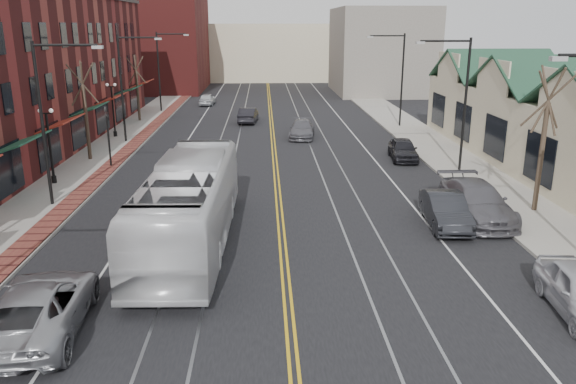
{
  "coord_description": "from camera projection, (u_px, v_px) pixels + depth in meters",
  "views": [
    {
      "loc": [
        -0.73,
        -11.59,
        8.88
      ],
      "look_at": [
        0.27,
        11.37,
        2.0
      ],
      "focal_mm": 35.0,
      "sensor_mm": 36.0,
      "label": 1
    }
  ],
  "objects": [
    {
      "name": "sidewalk_left",
      "position": [
        69.0,
        184.0,
        32.28
      ],
      "size": [
        4.0,
        120.0,
        0.15
      ],
      "primitive_type": "cube",
      "color": "gray",
      "rests_on": "ground"
    },
    {
      "name": "sidewalk_right",
      "position": [
        479.0,
        179.0,
        33.29
      ],
      "size": [
        4.0,
        120.0,
        0.15
      ],
      "primitive_type": "cube",
      "color": "gray",
      "rests_on": "ground"
    },
    {
      "name": "backdrop_left",
      "position": [
        153.0,
        39.0,
        77.99
      ],
      "size": [
        14.0,
        18.0,
        14.0
      ],
      "primitive_type": "cube",
      "color": "maroon",
      "rests_on": "ground"
    },
    {
      "name": "backdrop_mid",
      "position": [
        267.0,
        52.0,
        93.73
      ],
      "size": [
        22.0,
        14.0,
        9.0
      ],
      "primitive_type": "cube",
      "color": "beige",
      "rests_on": "ground"
    },
    {
      "name": "backdrop_right",
      "position": [
        380.0,
        51.0,
        74.93
      ],
      "size": [
        12.0,
        16.0,
        11.0
      ],
      "primitive_type": "cube",
      "color": "slate",
      "rests_on": "ground"
    },
    {
      "name": "streetlight_l_1",
      "position": [
        50.0,
        108.0,
        27.08
      ],
      "size": [
        3.33,
        0.25,
        8.0
      ],
      "color": "black",
      "rests_on": "sidewalk_left"
    },
    {
      "name": "streetlight_l_2",
      "position": [
        127.0,
        78.0,
        42.39
      ],
      "size": [
        3.33,
        0.25,
        8.0
      ],
      "color": "black",
      "rests_on": "sidewalk_left"
    },
    {
      "name": "streetlight_l_3",
      "position": [
        163.0,
        63.0,
        57.7
      ],
      "size": [
        3.33,
        0.25,
        8.0
      ],
      "color": "black",
      "rests_on": "sidewalk_left"
    },
    {
      "name": "streetlight_r_1",
      "position": [
        459.0,
        91.0,
        33.75
      ],
      "size": [
        3.33,
        0.25,
        8.0
      ],
      "color": "black",
      "rests_on": "sidewalk_right"
    },
    {
      "name": "streetlight_r_2",
      "position": [
        398.0,
        70.0,
        49.06
      ],
      "size": [
        3.33,
        0.25,
        8.0
      ],
      "color": "black",
      "rests_on": "sidewalk_right"
    },
    {
      "name": "lamppost_l_2",
      "position": [
        50.0,
        148.0,
        31.64
      ],
      "size": [
        0.84,
        0.28,
        4.27
      ],
      "color": "black",
      "rests_on": "sidewalk_left"
    },
    {
      "name": "lamppost_l_3",
      "position": [
        113.0,
        111.0,
        45.04
      ],
      "size": [
        0.84,
        0.28,
        4.27
      ],
      "color": "black",
      "rests_on": "sidewalk_left"
    },
    {
      "name": "tree_left_near",
      "position": [
        85.0,
        109.0,
        37.02
      ],
      "size": [
        1.78,
        1.37,
        6.48
      ],
      "color": "#382B21",
      "rests_on": "sidewalk_left"
    },
    {
      "name": "tree_left_far",
      "position": [
        137.0,
        87.0,
        52.4
      ],
      "size": [
        1.66,
        1.28,
        6.02
      ],
      "color": "#382B21",
      "rests_on": "sidewalk_left"
    },
    {
      "name": "tree_right_mid",
      "position": [
        544.0,
        137.0,
        26.51
      ],
      "size": [
        1.9,
        1.46,
        6.93
      ],
      "color": "#382B21",
      "rests_on": "sidewalk_right"
    },
    {
      "name": "traffic_signal",
      "position": [
        108.0,
        132.0,
        35.52
      ],
      "size": [
        0.18,
        0.15,
        3.8
      ],
      "color": "black",
      "rests_on": "sidewalk_left"
    },
    {
      "name": "transit_bus",
      "position": [
        190.0,
        205.0,
        23.03
      ],
      "size": [
        3.35,
        12.78,
        3.54
      ],
      "primitive_type": "imported",
      "rotation": [
        0.0,
        0.0,
        3.11
      ],
      "color": "white",
      "rests_on": "ground"
    },
    {
      "name": "parked_suv",
      "position": [
        39.0,
        307.0,
        16.72
      ],
      "size": [
        3.02,
        5.89,
        1.59
      ],
      "primitive_type": "imported",
      "rotation": [
        0.0,
        0.0,
        3.21
      ],
      "color": "#9D9EA4",
      "rests_on": "ground"
    },
    {
      "name": "parked_car_b",
      "position": [
        445.0,
        210.0,
        25.57
      ],
      "size": [
        1.93,
        4.68,
        1.51
      ],
      "primitive_type": "imported",
      "rotation": [
        0.0,
        0.0,
        -0.07
      ],
      "color": "#222328",
      "rests_on": "ground"
    },
    {
      "name": "parked_car_c",
      "position": [
        476.0,
        201.0,
        26.48
      ],
      "size": [
        2.47,
        5.94,
        1.72
      ],
      "primitive_type": "imported",
      "rotation": [
        0.0,
        0.0,
        0.01
      ],
      "color": "#5E5D64",
      "rests_on": "ground"
    },
    {
      "name": "parked_car_d",
      "position": [
        403.0,
        149.0,
        38.18
      ],
      "size": [
        2.07,
        4.38,
        1.45
      ],
      "primitive_type": "imported",
      "rotation": [
        0.0,
        0.0,
        -0.09
      ],
      "color": "black",
      "rests_on": "ground"
    },
    {
      "name": "distant_car_left",
      "position": [
        248.0,
        115.0,
        52.64
      ],
      "size": [
        1.9,
        4.44,
        1.42
      ],
      "primitive_type": "imported",
      "rotation": [
        0.0,
        0.0,
        3.05
      ],
      "color": "black",
      "rests_on": "ground"
    },
    {
      "name": "distant_car_right",
      "position": [
        302.0,
        129.0,
        45.7
      ],
      "size": [
        2.52,
        4.97,
        1.38
      ],
      "primitive_type": "imported",
      "rotation": [
        0.0,
        0.0,
        -0.13
      ],
      "color": "#5D5C63",
      "rests_on": "ground"
    },
    {
      "name": "distant_car_far",
      "position": [
        207.0,
        99.0,
        64.21
      ],
      "size": [
        1.79,
        4.04,
        1.35
      ],
      "primitive_type": "imported",
      "rotation": [
        0.0,
        0.0,
        3.09
      ],
      "color": "silver",
      "rests_on": "ground"
    }
  ]
}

